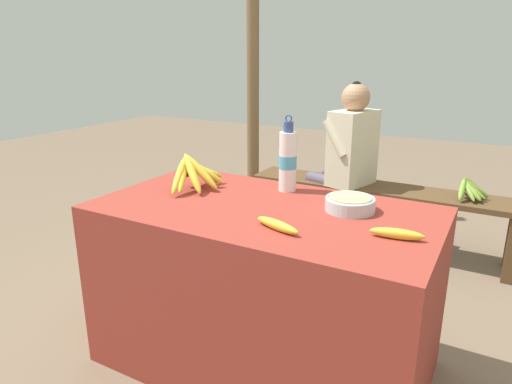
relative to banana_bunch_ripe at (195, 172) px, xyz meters
name	(u,v)px	position (x,y,z in m)	size (l,w,h in m)	color
ground_plane	(263,360)	(0.40, -0.07, -0.80)	(12.00, 12.00, 0.00)	#75604C
market_counter	(264,288)	(0.40, -0.07, -0.44)	(1.36, 0.75, 0.73)	maroon
banana_bunch_ripe	(195,172)	(0.00, 0.00, 0.00)	(0.21, 0.35, 0.17)	#4C381E
serving_bowl	(350,203)	(0.71, 0.05, -0.05)	(0.20, 0.20, 0.06)	silver
water_bottle	(288,160)	(0.38, 0.18, 0.06)	(0.08, 0.08, 0.34)	white
loose_banana_front	(277,225)	(0.55, -0.27, -0.06)	(0.20, 0.10, 0.04)	gold
loose_banana_side	(397,234)	(0.93, -0.14, -0.06)	(0.18, 0.06, 0.04)	gold
wooden_bench	(381,196)	(0.51, 1.39, -0.42)	(1.82, 0.32, 0.45)	brown
seated_vendor	(346,153)	(0.26, 1.38, -0.14)	(0.46, 0.43, 1.14)	#564C60
banana_bunch_green	(470,188)	(1.05, 1.39, -0.29)	(0.18, 0.28, 0.15)	#4C381E
support_post_near	(253,49)	(-0.69, 1.76, 0.54)	(0.10, 0.10, 2.69)	brown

